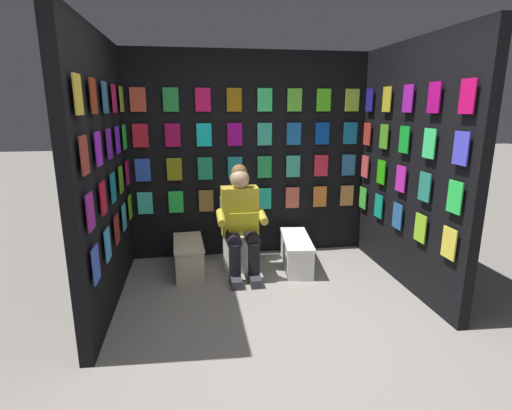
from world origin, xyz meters
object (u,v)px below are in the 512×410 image
object	(u,v)px
person_reading	(241,220)
comic_longbox_near	(189,257)
toilet	(239,238)
comic_longbox_far	(296,252)

from	to	relation	value
person_reading	comic_longbox_near	size ratio (longest dim) A/B	1.73
person_reading	comic_longbox_near	world-z (taller)	person_reading
toilet	comic_longbox_near	world-z (taller)	toilet
person_reading	comic_longbox_far	distance (m)	0.77
comic_longbox_near	person_reading	bearing A→B (deg)	169.02
comic_longbox_far	comic_longbox_near	bearing A→B (deg)	5.89
person_reading	comic_longbox_near	xyz separation A→B (m)	(0.57, -0.08, -0.42)
toilet	comic_longbox_near	xyz separation A→B (m)	(0.57, 0.14, -0.14)
toilet	comic_longbox_far	world-z (taller)	toilet
person_reading	comic_longbox_near	bearing A→B (deg)	-8.31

